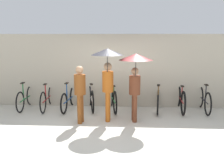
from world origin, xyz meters
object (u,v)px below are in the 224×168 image
object	(u,v)px
parked_bicycle_0	(26,98)
pedestrian_trailing	(135,70)
parked_bicycle_2	(69,99)
parked_bicycle_3	(91,98)
parked_bicycle_8	(204,100)
parked_bicycle_1	(47,98)
pedestrian_center	(108,67)
parked_bicycle_4	(113,98)
parked_bicycle_5	(135,99)
parked_bicycle_6	(158,100)
parked_bicycle_7	(181,99)
pedestrian_leading	(80,90)

from	to	relation	value
parked_bicycle_0	pedestrian_trailing	world-z (taller)	pedestrian_trailing
parked_bicycle_2	parked_bicycle_3	size ratio (longest dim) A/B	1.04
parked_bicycle_0	parked_bicycle_8	bearing A→B (deg)	-91.74
parked_bicycle_1	pedestrian_trailing	xyz separation A→B (m)	(2.92, -1.24, 1.15)
parked_bicycle_0	pedestrian_center	world-z (taller)	pedestrian_center
parked_bicycle_4	pedestrian_trailing	bearing A→B (deg)	-160.07
parked_bicycle_0	parked_bicycle_3	xyz separation A→B (m)	(2.24, 0.06, 0.02)
parked_bicycle_4	parked_bicycle_5	distance (m)	0.75
parked_bicycle_6	pedestrian_center	size ratio (longest dim) A/B	0.82
parked_bicycle_4	parked_bicycle_7	xyz separation A→B (m)	(2.24, 0.04, 0.00)
parked_bicycle_2	parked_bicycle_7	xyz separation A→B (m)	(3.74, 0.05, 0.04)
parked_bicycle_0	parked_bicycle_5	bearing A→B (deg)	-92.00
pedestrian_leading	pedestrian_center	bearing A→B (deg)	-163.55
parked_bicycle_5	parked_bicycle_8	bearing A→B (deg)	-85.02
parked_bicycle_1	parked_bicycle_6	size ratio (longest dim) A/B	1.04
parked_bicycle_6	parked_bicycle_4	bearing A→B (deg)	98.10
parked_bicycle_1	parked_bicycle_8	distance (m)	5.23
parked_bicycle_4	pedestrian_trailing	xyz separation A→B (m)	(0.68, -1.20, 1.13)
parked_bicycle_0	parked_bicycle_1	size ratio (longest dim) A/B	0.92
parked_bicycle_4	parked_bicycle_6	size ratio (longest dim) A/B	1.06
parked_bicycle_8	pedestrian_center	distance (m)	3.53
parked_bicycle_1	parked_bicycle_7	world-z (taller)	parked_bicycle_1
parked_bicycle_0	parked_bicycle_6	bearing A→B (deg)	-91.85
parked_bicycle_6	parked_bicycle_5	bearing A→B (deg)	98.65
pedestrian_center	pedestrian_trailing	world-z (taller)	pedestrian_center
parked_bicycle_1	parked_bicycle_8	world-z (taller)	parked_bicycle_1
parked_bicycle_2	parked_bicycle_8	distance (m)	4.48
parked_bicycle_5	pedestrian_leading	xyz separation A→B (m)	(-1.61, -1.33, 0.56)
parked_bicycle_0	pedestrian_leading	bearing A→B (deg)	-123.94
parked_bicycle_4	parked_bicycle_2	bearing A→B (deg)	80.81
parked_bicycle_0	parked_bicycle_4	distance (m)	2.99
parked_bicycle_6	pedestrian_leading	xyz separation A→B (m)	(-2.35, -1.34, 0.60)
parked_bicycle_1	pedestrian_trailing	distance (m)	3.38
parked_bicycle_0	parked_bicycle_3	bearing A→B (deg)	-90.37
parked_bicycle_1	parked_bicycle_5	world-z (taller)	parked_bicycle_1
pedestrian_center	parked_bicycle_6	bearing A→B (deg)	-142.48
parked_bicycle_6	pedestrian_leading	world-z (taller)	pedestrian_leading
parked_bicycle_7	pedestrian_trailing	bearing A→B (deg)	132.22
parked_bicycle_1	pedestrian_trailing	world-z (taller)	pedestrian_trailing
parked_bicycle_2	parked_bicycle_7	distance (m)	3.74
parked_bicycle_7	parked_bicycle_2	bearing A→B (deg)	94.50
parked_bicycle_3	pedestrian_center	bearing A→B (deg)	-165.63
pedestrian_leading	pedestrian_center	xyz separation A→B (m)	(0.77, 0.13, 0.65)
parked_bicycle_1	pedestrian_center	xyz separation A→B (m)	(2.15, -1.23, 1.22)
parked_bicycle_2	parked_bicycle_6	xyz separation A→B (m)	(2.99, 0.02, -0.01)
parked_bicycle_2	parked_bicycle_8	world-z (taller)	parked_bicycle_8
parked_bicycle_0	parked_bicycle_3	size ratio (longest dim) A/B	0.98
parked_bicycle_0	parked_bicycle_2	bearing A→B (deg)	-92.53
parked_bicycle_6	pedestrian_trailing	world-z (taller)	pedestrian_trailing
parked_bicycle_3	parked_bicycle_7	distance (m)	2.99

